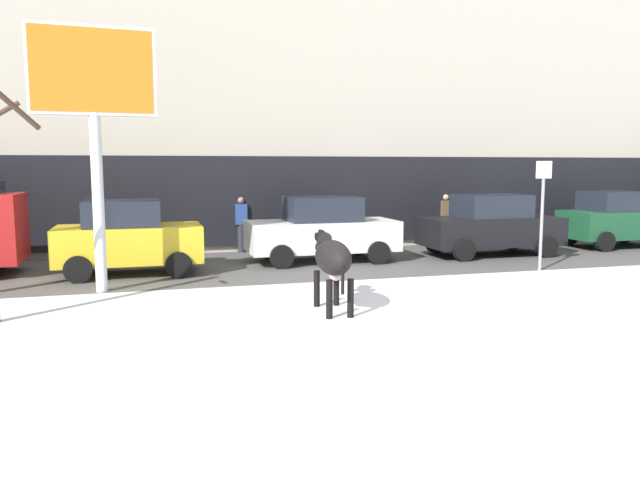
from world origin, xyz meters
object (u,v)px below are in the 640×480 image
object	(u,v)px
pedestrian_by_cars	(241,224)
car_black_sedan	(490,225)
car_white_sedan	(322,230)
pedestrian_near_billboard	(445,219)
street_sign	(542,206)
cow_black	(332,258)
billboard	(93,87)
car_darkgreen_hatchback	(615,219)
car_yellow_hatchback	(128,238)

from	to	relation	value
pedestrian_by_cars	car_black_sedan	bearing A→B (deg)	-20.27
car_white_sedan	pedestrian_by_cars	xyz separation A→B (m)	(-1.93, 2.48, -0.03)
pedestrian_near_billboard	street_sign	world-z (taller)	street_sign
cow_black	street_sign	xyz separation A→B (m)	(6.45, 2.79, 0.68)
billboard	car_darkgreen_hatchback	size ratio (longest dim) A/B	1.58
pedestrian_near_billboard	street_sign	distance (m)	5.49
car_yellow_hatchback	pedestrian_by_cars	distance (m)	4.58
car_white_sedan	car_darkgreen_hatchback	world-z (taller)	car_darkgreen_hatchback
pedestrian_near_billboard	car_white_sedan	bearing A→B (deg)	-154.06
cow_black	car_white_sedan	xyz separation A→B (m)	(1.41, 5.75, -0.09)
billboard	car_darkgreen_hatchback	world-z (taller)	billboard
car_black_sedan	billboard	bearing A→B (deg)	-166.63
cow_black	billboard	size ratio (longest dim) A/B	0.34
car_yellow_hatchback	billboard	bearing A→B (deg)	-103.49
car_black_sedan	street_sign	distance (m)	2.90
cow_black	car_black_sedan	bearing A→B (deg)	39.97
car_yellow_hatchback	pedestrian_near_billboard	world-z (taller)	car_yellow_hatchback
cow_black	car_yellow_hatchback	distance (m)	6.30
cow_black	street_sign	world-z (taller)	street_sign
pedestrian_by_cars	street_sign	world-z (taller)	street_sign
billboard	car_black_sedan	size ratio (longest dim) A/B	1.32
billboard	car_white_sedan	xyz separation A→B (m)	(5.70, 2.77, -3.41)
car_white_sedan	car_darkgreen_hatchback	size ratio (longest dim) A/B	1.20
cow_black	pedestrian_near_billboard	xyz separation A→B (m)	(6.51, 8.23, -0.11)
cow_black	pedestrian_near_billboard	size ratio (longest dim) A/B	1.10
billboard	pedestrian_by_cars	distance (m)	7.32
car_yellow_hatchback	street_sign	distance (m)	10.52
street_sign	pedestrian_by_cars	bearing A→B (deg)	142.04
billboard	pedestrian_near_billboard	bearing A→B (deg)	25.94
pedestrian_near_billboard	pedestrian_by_cars	size ratio (longest dim) A/B	1.00
pedestrian_near_billboard	street_sign	xyz separation A→B (m)	(-0.06, -5.44, 0.79)
car_yellow_hatchback	car_black_sedan	bearing A→B (deg)	3.00
car_yellow_hatchback	pedestrian_by_cars	bearing A→B (deg)	44.29
billboard	car_white_sedan	world-z (taller)	billboard
cow_black	billboard	distance (m)	6.19
car_black_sedan	pedestrian_by_cars	world-z (taller)	car_black_sedan
billboard	pedestrian_near_billboard	world-z (taller)	billboard
car_yellow_hatchback	pedestrian_by_cars	size ratio (longest dim) A/B	2.03
street_sign	car_yellow_hatchback	bearing A→B (deg)	167.68
car_black_sedan	street_sign	world-z (taller)	street_sign
car_white_sedan	street_sign	distance (m)	5.89
billboard	pedestrian_near_billboard	distance (m)	12.49
car_yellow_hatchback	car_white_sedan	world-z (taller)	car_yellow_hatchback
car_yellow_hatchback	street_sign	size ratio (longest dim) A/B	1.25
pedestrian_near_billboard	street_sign	size ratio (longest dim) A/B	0.61
street_sign	pedestrian_near_billboard	bearing A→B (deg)	89.39
car_yellow_hatchback	street_sign	world-z (taller)	street_sign
cow_black	car_black_sedan	world-z (taller)	car_black_sedan
pedestrian_by_cars	car_darkgreen_hatchback	bearing A→B (deg)	-9.73
car_white_sedan	car_yellow_hatchback	bearing A→B (deg)	-172.13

